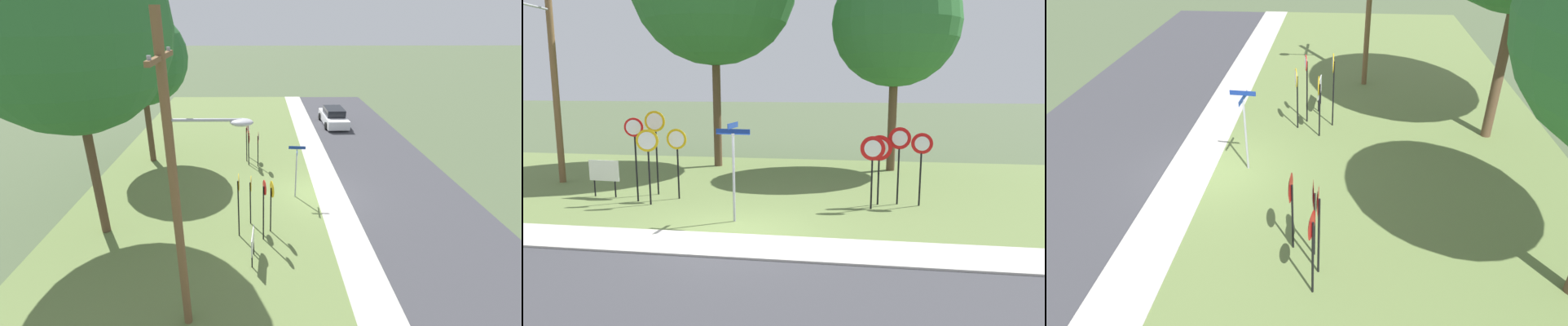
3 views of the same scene
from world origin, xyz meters
The scene contains 18 objects.
ground_plane centered at (0.00, 0.00, 0.00)m, with size 160.00×160.00×0.00m, color #4C5B3D.
road_asphalt centered at (0.00, -4.80, 0.01)m, with size 44.00×6.40×0.01m, color #3D3D42.
sidewalk_strip centered at (0.00, -0.80, 0.03)m, with size 44.00×1.60×0.06m, color #BCB7AD.
grass_median centered at (0.00, 6.00, 0.02)m, with size 44.00×12.00×0.04m, color olive.
stop_sign_near_left centered at (-2.76, 3.30, 1.72)m, with size 0.67×0.09×2.34m.
stop_sign_near_right centered at (-3.95, 2.76, 1.96)m, with size 0.60×0.14×2.72m.
stop_sign_far_left centered at (-3.69, 3.77, 2.13)m, with size 0.71×0.11×2.88m.
stop_sign_far_center centered at (-3.37, 2.44, 1.77)m, with size 0.69×0.15×2.39m.
yield_sign_near_left centered at (3.51, 2.94, 1.70)m, with size 0.74×0.11×2.24m.
yield_sign_near_right centered at (5.01, 3.55, 1.73)m, with size 0.64×0.15×2.30m.
yield_sign_far_left centered at (4.35, 3.65, 1.86)m, with size 0.69×0.10×2.45m.
yield_sign_far_right centered at (3.74, 3.50, 1.68)m, with size 0.80×0.12×2.21m.
street_name_post centered at (-0.29, 1.09, 1.69)m, with size 0.96×0.82×2.75m.
utility_pole centered at (-8.19, 5.03, 4.85)m, with size 2.10×2.17×8.93m.
notice_board centered at (-5.33, 3.21, 0.87)m, with size 1.10×0.10×1.25m.
oak_tree_left centered at (-3.25, 9.58, 8.23)m, with size 7.30×7.30×11.85m.
oak_tree_right centered at (4.56, 9.60, 6.31)m, with size 5.34×5.34×8.95m.
parked_sedan_distant centered at (12.11, -3.31, 0.64)m, with size 4.35×1.96×1.39m.
Camera 1 is at (-16.35, 3.03, 8.91)m, focal length 24.59 mm.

